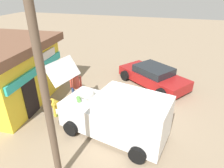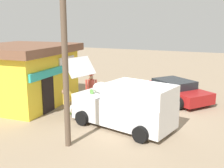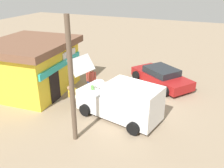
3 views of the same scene
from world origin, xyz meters
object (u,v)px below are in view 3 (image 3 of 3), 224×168
at_px(storefront_bar, 32,66).
at_px(vendor_standing, 91,79).
at_px(customer_bending, 75,94).
at_px(delivery_van, 121,100).
at_px(unloaded_banana_pile, 79,98).
at_px(parked_sedan, 161,77).
at_px(paint_bucket, 94,82).

distance_m(storefront_bar, vendor_standing, 3.71).
relative_size(storefront_bar, customer_bending, 3.85).
bearing_deg(vendor_standing, delivery_van, -124.30).
xyz_separation_m(customer_bending, unloaded_banana_pile, (0.75, 0.24, -0.64)).
relative_size(parked_sedan, vendor_standing, 2.61).
relative_size(customer_bending, unloaded_banana_pile, 1.52).
bearing_deg(delivery_van, parked_sedan, -10.80).
height_order(vendor_standing, unloaded_banana_pile, vendor_standing).
relative_size(parked_sedan, paint_bucket, 10.86).
distance_m(delivery_van, unloaded_banana_pile, 2.89).
relative_size(storefront_bar, parked_sedan, 1.23).
distance_m(storefront_bar, delivery_van, 6.23).
bearing_deg(paint_bucket, storefront_bar, 125.10).
height_order(parked_sedan, vendor_standing, vendor_standing).
bearing_deg(storefront_bar, paint_bucket, -54.90).
height_order(storefront_bar, paint_bucket, storefront_bar).
xyz_separation_m(vendor_standing, unloaded_banana_pile, (-1.14, 0.19, -0.75)).
xyz_separation_m(customer_bending, paint_bucket, (3.21, 0.60, -0.66)).
bearing_deg(customer_bending, vendor_standing, 1.65).
bearing_deg(parked_sedan, unloaded_banana_pile, 139.10).
relative_size(vendor_standing, customer_bending, 1.20).
bearing_deg(paint_bucket, unloaded_banana_pile, -171.72).
distance_m(parked_sedan, vendor_standing, 4.67).
bearing_deg(customer_bending, delivery_van, -86.64).
height_order(delivery_van, paint_bucket, delivery_van).
relative_size(customer_bending, paint_bucket, 3.46).
bearing_deg(paint_bucket, parked_sedan, -66.34).
relative_size(storefront_bar, delivery_van, 1.11).
bearing_deg(unloaded_banana_pile, paint_bucket, 8.28).
height_order(vendor_standing, paint_bucket, vendor_standing).
height_order(storefront_bar, parked_sedan, storefront_bar).
distance_m(delivery_van, parked_sedan, 4.93).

